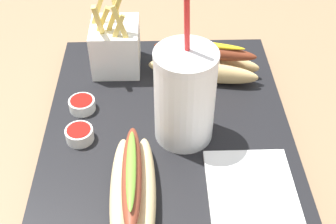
# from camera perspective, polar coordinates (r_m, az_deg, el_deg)

# --- Properties ---
(ground_plane) EXTENTS (2.40, 2.40, 0.02)m
(ground_plane) POSITION_cam_1_polar(r_m,az_deg,el_deg) (0.67, 0.00, -3.81)
(ground_plane) COLOR #8C6B4C
(food_tray) EXTENTS (0.45, 0.36, 0.02)m
(food_tray) POSITION_cam_1_polar(r_m,az_deg,el_deg) (0.65, 0.00, -2.60)
(food_tray) COLOR black
(food_tray) RESTS_ON ground_plane
(soda_cup) EXTENTS (0.08, 0.08, 0.23)m
(soda_cup) POSITION_cam_1_polar(r_m,az_deg,el_deg) (0.59, 2.18, 2.09)
(soda_cup) COLOR white
(soda_cup) RESTS_ON food_tray
(fries_basket) EXTENTS (0.09, 0.08, 0.15)m
(fries_basket) POSITION_cam_1_polar(r_m,az_deg,el_deg) (0.74, -6.81, 8.55)
(fries_basket) COLOR white
(fries_basket) RESTS_ON food_tray
(hot_dog_1) EXTENTS (0.17, 0.06, 0.06)m
(hot_dog_1) POSITION_cam_1_polar(r_m,az_deg,el_deg) (0.54, -4.58, -9.65)
(hot_dog_1) COLOR #E5C689
(hot_dog_1) RESTS_ON food_tray
(hot_dog_2) EXTENTS (0.09, 0.19, 0.07)m
(hot_dog_2) POSITION_cam_1_polar(r_m,az_deg,el_deg) (0.72, 4.67, 6.36)
(hot_dog_2) COLOR #DBB775
(hot_dog_2) RESTS_ON food_tray
(ketchup_cup_1) EXTENTS (0.04, 0.04, 0.02)m
(ketchup_cup_1) POSITION_cam_1_polar(r_m,az_deg,el_deg) (0.63, -11.40, -2.80)
(ketchup_cup_1) COLOR white
(ketchup_cup_1) RESTS_ON food_tray
(ketchup_cup_2) EXTENTS (0.04, 0.04, 0.02)m
(ketchup_cup_2) POSITION_cam_1_polar(r_m,az_deg,el_deg) (0.68, -11.08, 1.01)
(ketchup_cup_2) COLOR white
(ketchup_cup_2) RESTS_ON food_tray
(napkin_stack) EXTENTS (0.14, 0.11, 0.01)m
(napkin_stack) POSITION_cam_1_polar(r_m,az_deg,el_deg) (0.57, 10.82, -10.25)
(napkin_stack) COLOR white
(napkin_stack) RESTS_ON food_tray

